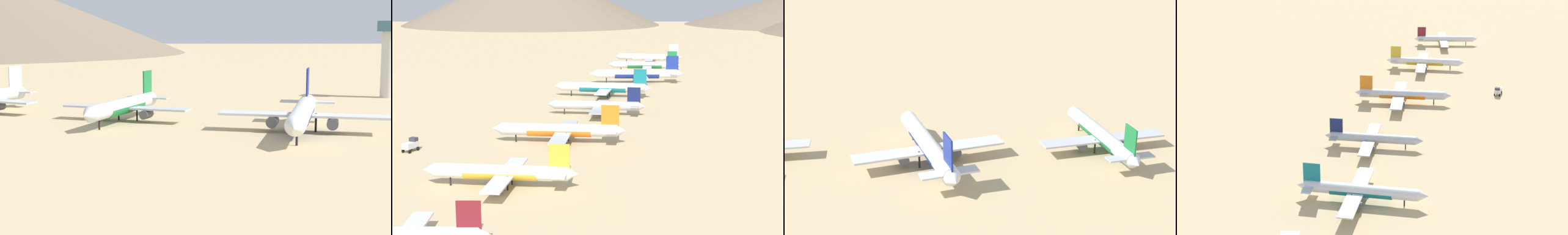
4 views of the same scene
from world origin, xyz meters
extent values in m
cone|color=silver|center=(-23.27, -163.67, 4.32)|extent=(2.93, 3.55, 3.51)
cube|color=white|center=(-19.58, -163.62, 8.89)|extent=(5.66, 0.44, 7.19)
cube|color=#B6BBC5|center=(-20.19, -163.63, 4.71)|extent=(3.46, 12.37, 0.37)
cylinder|color=silver|center=(-5.81, -117.55, 4.20)|extent=(36.23, 7.35, 3.80)
cone|color=silver|center=(13.71, -115.60, 4.20)|extent=(3.56, 4.03, 3.73)
cone|color=silver|center=(-25.13, -119.47, 4.20)|extent=(3.13, 3.68, 3.42)
cube|color=#197A38|center=(-21.54, -119.11, 8.66)|extent=(5.51, 0.89, 7.01)
cube|color=#B6BBC5|center=(-22.14, -119.17, 4.58)|extent=(4.38, 12.27, 0.36)
cube|color=#B6BBC5|center=(-7.30, -117.70, 3.54)|extent=(8.35, 34.36, 0.45)
cylinder|color=#4C4C54|center=(-7.10, -111.64, 2.16)|extent=(4.41, 2.71, 2.30)
cylinder|color=#4C4C54|center=(-5.91, -123.59, 2.16)|extent=(4.41, 2.71, 2.30)
cylinder|color=black|center=(7.82, -116.19, 1.91)|extent=(0.44, 0.44, 3.82)
cylinder|color=black|center=(-8.55, -115.21, 1.91)|extent=(0.44, 0.44, 3.82)
cylinder|color=black|center=(-8.04, -120.38, 1.91)|extent=(0.44, 0.44, 3.82)
cylinder|color=#197A38|center=(-5.81, -117.55, 3.92)|extent=(20.10, 5.75, 3.81)
cylinder|color=white|center=(-6.67, -71.08, 4.78)|extent=(41.07, 11.99, 4.33)
cone|color=white|center=(15.24, -66.87, 4.78)|extent=(4.38, 4.85, 4.24)
cone|color=white|center=(-28.36, -75.25, 4.78)|extent=(3.87, 4.43, 3.89)
cube|color=navy|center=(-24.34, -74.48, 9.85)|extent=(6.22, 1.57, 7.97)
cube|color=silver|center=(-25.01, -74.61, 5.21)|extent=(6.16, 14.11, 0.41)
cube|color=silver|center=(-8.35, -71.40, 4.02)|extent=(12.90, 39.09, 0.51)
cylinder|color=#4C4C54|center=(-8.74, -64.52, 2.46)|extent=(5.19, 3.47, 2.62)
cylinder|color=#4C4C54|center=(-6.16, -77.94, 2.46)|extent=(5.19, 3.47, 2.62)
cylinder|color=black|center=(8.62, -68.14, 2.17)|extent=(0.50, 0.50, 4.35)
cylinder|color=black|center=(-10.02, -68.71, 2.17)|extent=(0.50, 0.50, 4.35)
cylinder|color=black|center=(-8.91, -74.53, 2.17)|extent=(0.50, 0.50, 4.35)
cylinder|color=navy|center=(-6.67, -71.08, 4.46)|extent=(22.96, 8.51, 4.34)
cylinder|color=beige|center=(-93.75, -63.95, 11.37)|extent=(4.80, 4.80, 22.74)
cube|color=#3F6B7A|center=(-93.75, -63.95, 24.54)|extent=(7.20, 7.20, 3.60)
camera|label=1|loc=(134.43, -34.42, 23.77)|focal=58.61mm
camera|label=2|loc=(-44.60, 262.10, 46.52)|focal=60.50mm
camera|label=3|loc=(-147.21, -61.73, 63.81)|focal=54.85mm
camera|label=4|loc=(50.92, -240.19, 120.90)|focal=70.50mm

